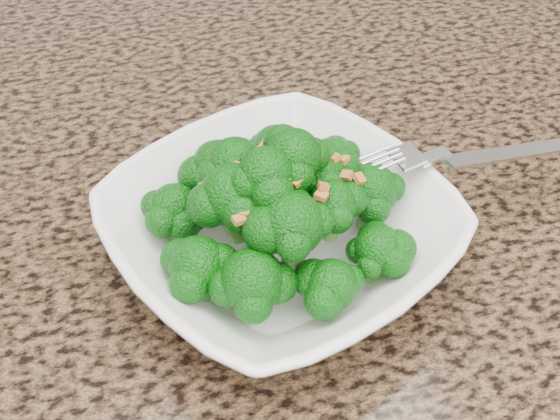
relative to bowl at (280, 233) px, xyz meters
name	(u,v)px	position (x,y,z in m)	size (l,w,h in m)	color
granite_counter	(139,297)	(-0.10, 0.01, -0.04)	(1.64, 1.04, 0.03)	brown
bowl	(280,233)	(0.00, 0.00, 0.00)	(0.23, 0.23, 0.06)	white
broccoli_pile	(280,162)	(0.00, 0.00, 0.06)	(0.20, 0.20, 0.07)	#0A5D0A
garlic_topping	(280,111)	(0.00, 0.00, 0.10)	(0.12, 0.12, 0.01)	#C87530
fork	(439,156)	(0.12, 0.01, 0.03)	(0.19, 0.03, 0.01)	silver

